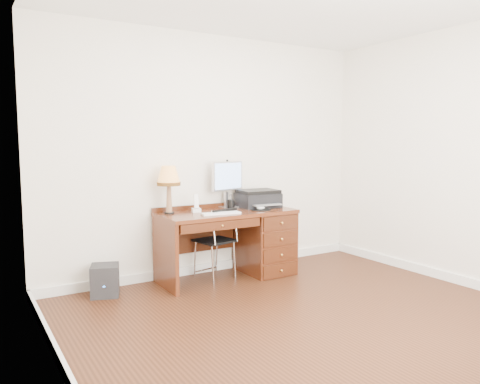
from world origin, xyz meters
TOP-DOWN VIEW (x-y plane):
  - ground at (0.00, 0.00)m, footprint 4.00×4.00m
  - room_shell at (0.00, 0.63)m, footprint 4.00×4.00m
  - desk at (0.32, 1.40)m, footprint 1.50×0.67m
  - monitor at (0.15, 1.64)m, footprint 0.45×0.21m
  - keyboard at (-0.16, 1.25)m, footprint 0.43×0.17m
  - mouse_pad at (0.36, 1.27)m, footprint 0.23×0.23m
  - printer at (0.46, 1.49)m, footprint 0.47×0.38m
  - leg_lamp at (-0.62, 1.54)m, footprint 0.25×0.25m
  - phone at (-0.32, 1.51)m, footprint 0.11×0.11m
  - pen_cup at (0.11, 1.50)m, footprint 0.08×0.08m
  - chair at (-0.10, 1.44)m, footprint 0.43×0.44m
  - equipment_box at (-1.32, 1.50)m, footprint 0.34×0.34m

SIDE VIEW (x-z plane):
  - ground at x=0.00m, z-range 0.00..0.00m
  - room_shell at x=0.00m, z-range -1.95..2.05m
  - equipment_box at x=-1.32m, z-range 0.00..0.31m
  - desk at x=0.32m, z-range 0.04..0.79m
  - chair at x=-0.10m, z-range 0.08..0.87m
  - keyboard at x=-0.16m, z-range 0.75..0.77m
  - mouse_pad at x=0.36m, z-range 0.74..0.79m
  - pen_cup at x=0.11m, z-range 0.75..0.86m
  - phone at x=-0.32m, z-range 0.71..0.90m
  - printer at x=0.46m, z-range 0.75..0.95m
  - monitor at x=0.15m, z-range 0.82..1.35m
  - leg_lamp at x=-0.62m, z-range 0.87..1.37m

